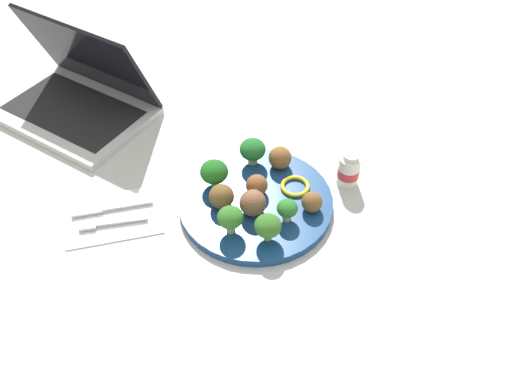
% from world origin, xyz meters
% --- Properties ---
extents(ground_plane, '(4.00, 4.00, 0.00)m').
position_xyz_m(ground_plane, '(0.00, 0.00, 0.00)').
color(ground_plane, beige).
extents(plate, '(0.28, 0.28, 0.02)m').
position_xyz_m(plate, '(0.00, 0.00, 0.01)').
color(plate, navy).
rests_on(plate, ground_plane).
extents(broccoli_floret_center, '(0.04, 0.04, 0.04)m').
position_xyz_m(broccoli_floret_center, '(-0.04, 0.06, 0.04)').
color(broccoli_floret_center, '#A6BF81').
rests_on(broccoli_floret_center, plate).
extents(broccoli_floret_front_left, '(0.05, 0.05, 0.05)m').
position_xyz_m(broccoli_floret_front_left, '(-0.01, -0.10, 0.05)').
color(broccoli_floret_front_left, '#A4BB78').
rests_on(broccoli_floret_front_left, plate).
extents(broccoli_floret_back_right, '(0.05, 0.05, 0.05)m').
position_xyz_m(broccoli_floret_back_right, '(0.00, 0.09, 0.05)').
color(broccoli_floret_back_right, '#9DC670').
rests_on(broccoli_floret_back_right, plate).
extents(broccoli_floret_mid_right, '(0.05, 0.05, 0.05)m').
position_xyz_m(broccoli_floret_mid_right, '(0.07, -0.05, 0.05)').
color(broccoli_floret_mid_right, '#ABCE75').
rests_on(broccoli_floret_mid_right, plate).
extents(broccoli_floret_near_rim, '(0.04, 0.04, 0.05)m').
position_xyz_m(broccoli_floret_near_rim, '(0.06, 0.06, 0.05)').
color(broccoli_floret_near_rim, '#A4CD7B').
rests_on(broccoli_floret_near_rim, plate).
extents(meatball_back_right, '(0.04, 0.04, 0.04)m').
position_xyz_m(meatball_back_right, '(-0.01, -0.02, 0.04)').
color(meatball_back_right, brown).
rests_on(meatball_back_right, plate).
extents(meatball_back_left, '(0.04, 0.04, 0.04)m').
position_xyz_m(meatball_back_left, '(-0.06, -0.08, 0.04)').
color(meatball_back_left, brown).
rests_on(meatball_back_left, plate).
extents(meatball_mid_left, '(0.05, 0.05, 0.05)m').
position_xyz_m(meatball_mid_left, '(0.01, 0.03, 0.04)').
color(meatball_mid_left, brown).
rests_on(meatball_mid_left, plate).
extents(meatball_front_right, '(0.04, 0.04, 0.04)m').
position_xyz_m(meatball_front_right, '(-0.09, 0.04, 0.03)').
color(meatball_front_right, brown).
rests_on(meatball_front_right, plate).
extents(meatball_far_rim, '(0.05, 0.05, 0.05)m').
position_xyz_m(meatball_far_rim, '(0.06, -0.00, 0.04)').
color(meatball_far_rim, brown).
rests_on(meatball_far_rim, plate).
extents(pepper_ring_center, '(0.06, 0.06, 0.01)m').
position_xyz_m(pepper_ring_center, '(-0.08, -0.01, 0.02)').
color(pepper_ring_center, yellow).
rests_on(pepper_ring_center, plate).
extents(napkin, '(0.17, 0.12, 0.01)m').
position_xyz_m(napkin, '(0.26, -0.03, 0.00)').
color(napkin, white).
rests_on(napkin, ground_plane).
extents(fork, '(0.12, 0.02, 0.01)m').
position_xyz_m(fork, '(0.26, -0.01, 0.01)').
color(fork, silver).
rests_on(fork, napkin).
extents(knife, '(0.15, 0.02, 0.01)m').
position_xyz_m(knife, '(0.26, -0.05, 0.01)').
color(knife, silver).
rests_on(knife, napkin).
extents(yogurt_bottle, '(0.04, 0.04, 0.07)m').
position_xyz_m(yogurt_bottle, '(-0.18, -0.02, 0.03)').
color(yogurt_bottle, white).
rests_on(yogurt_bottle, ground_plane).
extents(laptop, '(0.38, 0.38, 0.20)m').
position_xyz_m(laptop, '(0.31, -0.36, 0.04)').
color(laptop, silver).
rests_on(laptop, ground_plane).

